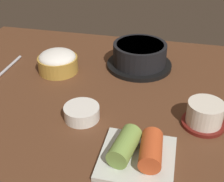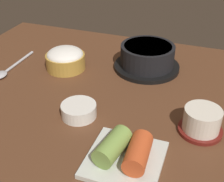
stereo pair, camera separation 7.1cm
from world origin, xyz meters
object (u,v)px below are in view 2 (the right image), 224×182
at_px(tea_cup_with_saucer, 202,121).
at_px(kimchi_plate, 125,154).
at_px(stone_pot, 147,57).
at_px(rice_bowl, 65,59).
at_px(banchan_cup_center, 79,110).
at_px(spoon, 6,71).

xyz_separation_m(tea_cup_with_saucer, kimchi_plate, (-0.12, -0.14, -0.01)).
xyz_separation_m(stone_pot, rice_bowl, (-0.22, -0.08, -0.00)).
relative_size(tea_cup_with_saucer, banchan_cup_center, 1.17).
relative_size(kimchi_plate, spoon, 0.75).
bearing_deg(stone_pot, banchan_cup_center, -107.64).
bearing_deg(stone_pot, rice_bowl, -160.12).
relative_size(stone_pot, rice_bowl, 1.68).
xyz_separation_m(rice_bowl, kimchi_plate, (0.27, -0.29, -0.01)).
distance_m(stone_pot, tea_cup_with_saucer, 0.29).
xyz_separation_m(stone_pot, kimchi_plate, (0.05, -0.37, -0.02)).
xyz_separation_m(tea_cup_with_saucer, banchan_cup_center, (-0.26, -0.04, -0.01)).
bearing_deg(stone_pot, spoon, -156.18).
bearing_deg(rice_bowl, banchan_cup_center, -55.71).
relative_size(tea_cup_with_saucer, spoon, 0.50).
height_order(stone_pot, tea_cup_with_saucer, stone_pot).
xyz_separation_m(banchan_cup_center, spoon, (-0.28, 0.11, -0.01)).
bearing_deg(rice_bowl, kimchi_plate, -47.10).
height_order(stone_pot, banchan_cup_center, stone_pot).
bearing_deg(tea_cup_with_saucer, rice_bowl, 158.32).
bearing_deg(stone_pot, tea_cup_with_saucer, -53.27).
bearing_deg(rice_bowl, spoon, -150.75).
relative_size(rice_bowl, tea_cup_with_saucer, 1.20).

